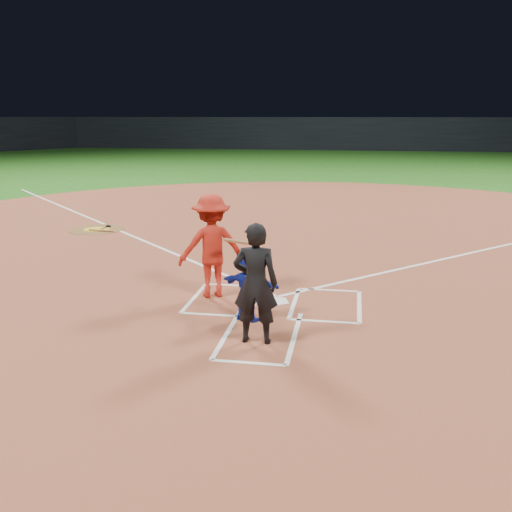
% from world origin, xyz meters
% --- Properties ---
extents(ground, '(120.00, 120.00, 0.00)m').
position_xyz_m(ground, '(0.00, 0.00, 0.00)').
color(ground, '#1B5214').
rests_on(ground, ground).
extents(home_plate_dirt, '(28.00, 28.00, 0.01)m').
position_xyz_m(home_plate_dirt, '(0.00, 6.00, 0.01)').
color(home_plate_dirt, brown).
rests_on(home_plate_dirt, ground).
extents(stadium_wall_far, '(80.00, 1.20, 3.20)m').
position_xyz_m(stadium_wall_far, '(0.00, 48.00, 1.60)').
color(stadium_wall_far, black).
rests_on(stadium_wall_far, ground).
extents(home_plate, '(0.60, 0.60, 0.02)m').
position_xyz_m(home_plate, '(0.00, 0.00, 0.02)').
color(home_plate, white).
rests_on(home_plate, home_plate_dirt).
extents(on_deck_circle, '(1.70, 1.70, 0.01)m').
position_xyz_m(on_deck_circle, '(-6.43, 6.01, 0.02)').
color(on_deck_circle, brown).
rests_on(on_deck_circle, home_plate_dirt).
extents(on_deck_logo, '(0.80, 0.80, 0.00)m').
position_xyz_m(on_deck_logo, '(-6.43, 6.01, 0.02)').
color(on_deck_logo, gold).
rests_on(on_deck_logo, on_deck_circle).
extents(on_deck_bat_a, '(0.23, 0.84, 0.06)m').
position_xyz_m(on_deck_bat_a, '(-6.28, 6.26, 0.05)').
color(on_deck_bat_a, brown).
rests_on(on_deck_bat_a, on_deck_circle).
extents(on_deck_bat_c, '(0.84, 0.12, 0.06)m').
position_xyz_m(on_deck_bat_c, '(-6.13, 5.71, 0.05)').
color(on_deck_bat_c, olive).
rests_on(on_deck_bat_c, on_deck_circle).
extents(bat_weight_donut, '(0.19, 0.19, 0.05)m').
position_xyz_m(bat_weight_donut, '(-6.23, 6.41, 0.05)').
color(bat_weight_donut, black).
rests_on(bat_weight_donut, on_deck_circle).
extents(catcher, '(1.16, 0.73, 1.19)m').
position_xyz_m(catcher, '(-0.34, -1.04, 0.61)').
color(catcher, '#122299').
rests_on(catcher, home_plate_dirt).
extents(umpire, '(0.71, 0.48, 1.91)m').
position_xyz_m(umpire, '(-0.03, -1.99, 0.97)').
color(umpire, black).
rests_on(umpire, home_plate_dirt).
extents(chalk_markings, '(28.35, 17.32, 0.01)m').
position_xyz_m(chalk_markings, '(0.00, 5.29, 0.01)').
color(chalk_markings, white).
rests_on(chalk_markings, home_plate_dirt).
extents(batter_at_plate, '(1.62, 1.20, 2.01)m').
position_xyz_m(batter_at_plate, '(-1.27, 0.18, 1.02)').
color(batter_at_plate, '#AF1E13').
rests_on(batter_at_plate, home_plate_dirt).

